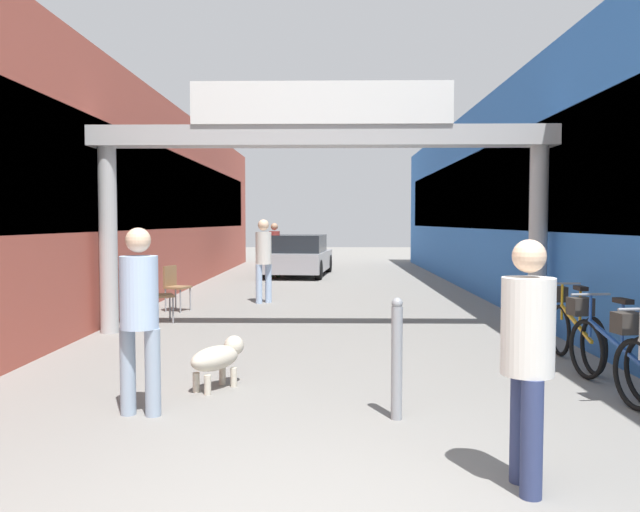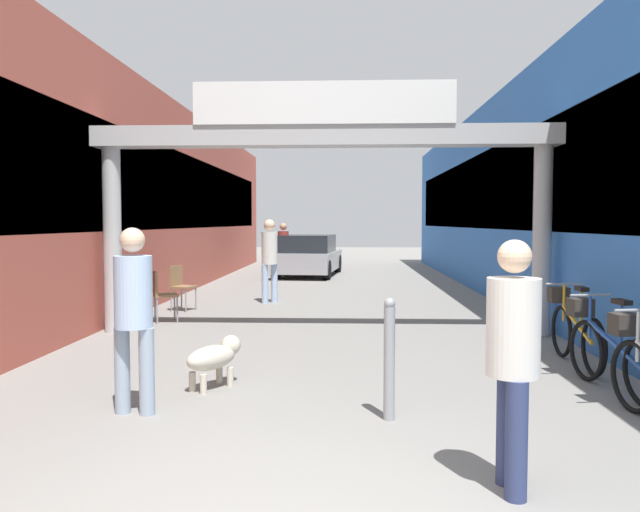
# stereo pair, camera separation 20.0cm
# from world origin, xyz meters

# --- Properties ---
(storefront_left) EXTENTS (3.00, 26.00, 4.55)m
(storefront_left) POSITION_xyz_m (-5.09, 11.00, 2.28)
(storefront_left) COLOR #B25142
(storefront_left) RESTS_ON ground_plane
(storefront_right) EXTENTS (3.00, 26.00, 4.55)m
(storefront_right) POSITION_xyz_m (5.09, 11.00, 2.28)
(storefront_right) COLOR blue
(storefront_right) RESTS_ON ground_plane
(arcade_sign_gateway) EXTENTS (7.40, 0.47, 3.86)m
(arcade_sign_gateway) POSITION_xyz_m (0.00, 6.52, 2.71)
(arcade_sign_gateway) COLOR #B2B2B2
(arcade_sign_gateway) RESTS_ON ground_plane
(pedestrian_with_dog) EXTENTS (0.40, 0.39, 1.70)m
(pedestrian_with_dog) POSITION_xyz_m (-1.58, 2.38, 0.97)
(pedestrian_with_dog) COLOR #8C9EB2
(pedestrian_with_dog) RESTS_ON ground_plane
(pedestrian_companion) EXTENTS (0.34, 0.38, 1.64)m
(pedestrian_companion) POSITION_xyz_m (1.42, 0.86, 0.93)
(pedestrian_companion) COLOR navy
(pedestrian_companion) RESTS_ON ground_plane
(pedestrian_carrying_crate) EXTENTS (0.48, 0.48, 1.80)m
(pedestrian_carrying_crate) POSITION_xyz_m (-1.31, 10.20, 1.04)
(pedestrian_carrying_crate) COLOR #A5BFE0
(pedestrian_carrying_crate) RESTS_ON ground_plane
(pedestrian_elderly_walking) EXTENTS (0.47, 0.47, 1.72)m
(pedestrian_elderly_walking) POSITION_xyz_m (-1.65, 16.44, 0.98)
(pedestrian_elderly_walking) COLOR #4C7F47
(pedestrian_elderly_walking) RESTS_ON ground_plane
(dog_on_leash) EXTENTS (0.61, 0.72, 0.52)m
(dog_on_leash) POSITION_xyz_m (-1.03, 3.30, 0.33)
(dog_on_leash) COLOR beige
(dog_on_leash) RESTS_ON ground_plane
(bicycle_blue_second) EXTENTS (0.46, 1.68, 0.98)m
(bicycle_blue_second) POSITION_xyz_m (3.05, 3.37, 0.44)
(bicycle_blue_second) COLOR black
(bicycle_blue_second) RESTS_ON ground_plane
(bicycle_orange_third) EXTENTS (0.46, 1.69, 0.98)m
(bicycle_orange_third) POSITION_xyz_m (3.14, 4.58, 0.44)
(bicycle_orange_third) COLOR black
(bicycle_orange_third) RESTS_ON ground_plane
(bollard_post_metal) EXTENTS (0.10, 0.10, 1.09)m
(bollard_post_metal) POSITION_xyz_m (0.73, 2.31, 0.55)
(bollard_post_metal) COLOR gray
(bollard_post_metal) RESTS_ON ground_plane
(cafe_chair_wood_nearer) EXTENTS (0.53, 0.53, 0.89)m
(cafe_chair_wood_nearer) POSITION_xyz_m (-2.88, 7.54, 0.54)
(cafe_chair_wood_nearer) COLOR gray
(cafe_chair_wood_nearer) RESTS_ON ground_plane
(cafe_chair_wood_farther) EXTENTS (0.51, 0.51, 0.89)m
(cafe_chair_wood_farther) POSITION_xyz_m (-2.93, 8.97, 0.54)
(cafe_chair_wood_farther) COLOR gray
(cafe_chair_wood_farther) RESTS_ON ground_plane
(parked_car_silver) EXTENTS (2.13, 4.15, 1.33)m
(parked_car_silver) POSITION_xyz_m (-0.89, 17.10, 0.64)
(parked_car_silver) COLOR #99999E
(parked_car_silver) RESTS_ON ground_plane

